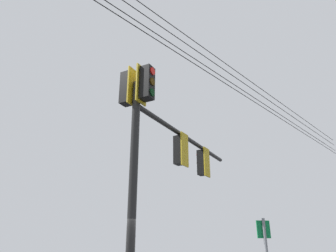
{
  "coord_description": "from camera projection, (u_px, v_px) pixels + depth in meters",
  "views": [
    {
      "loc": [
        -7.85,
        0.62,
        2.03
      ],
      "look_at": [
        0.39,
        -0.92,
        5.23
      ],
      "focal_mm": 32.56,
      "sensor_mm": 36.0,
      "label": 1
    }
  ],
  "objects": [
    {
      "name": "signal_mast_assembly",
      "position": [
        163.0,
        146.0,
        8.5
      ],
      "size": [
        5.26,
        4.44,
        6.3
      ],
      "color": "black",
      "rests_on": "ground"
    },
    {
      "name": "overhead_wire_span",
      "position": [
        174.0,
        40.0,
        9.57
      ],
      "size": [
        18.42,
        25.56,
        1.1
      ],
      "color": "black"
    }
  ]
}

